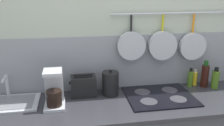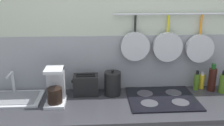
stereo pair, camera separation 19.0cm
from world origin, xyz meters
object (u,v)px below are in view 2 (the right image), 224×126
object	(u,v)px
bottle_cooking_wine	(202,81)
bottle_vinegar	(212,79)
kettle	(113,83)
bottle_olive_oil	(223,83)
bottle_dish_soap	(196,81)
toaster	(86,85)
coffee_maker	(56,88)

from	to	relation	value
bottle_cooking_wine	bottle_vinegar	bearing A→B (deg)	-37.13
kettle	bottle_olive_oil	size ratio (longest dim) A/B	1.14
bottle_dish_soap	bottle_cooking_wine	world-z (taller)	bottle_dish_soap
kettle	bottle_cooking_wine	world-z (taller)	kettle
kettle	bottle_dish_soap	xyz separation A→B (m)	(0.76, 0.05, -0.02)
bottle_olive_oil	kettle	bearing A→B (deg)	178.80
bottle_dish_soap	bottle_olive_oil	distance (m)	0.22
toaster	kettle	bearing A→B (deg)	-4.72
bottle_dish_soap	kettle	bearing A→B (deg)	-176.04
coffee_maker	bottle_cooking_wine	bearing A→B (deg)	8.69
bottle_dish_soap	bottle_vinegar	bearing A→B (deg)	-11.41
toaster	bottle_olive_oil	size ratio (longest dim) A/B	1.14
toaster	bottle_vinegar	size ratio (longest dim) A/B	0.91
bottle_cooking_wine	bottle_olive_oil	distance (m)	0.18
kettle	bottle_vinegar	distance (m)	0.89
coffee_maker	kettle	size ratio (longest dim) A/B	1.28
coffee_maker	bottle_cooking_wine	world-z (taller)	coffee_maker
coffee_maker	toaster	bearing A→B (deg)	29.93
bottle_olive_oil	bottle_vinegar	bearing A→B (deg)	149.47
coffee_maker	toaster	world-z (taller)	coffee_maker
bottle_cooking_wine	toaster	bearing A→B (deg)	-176.70
coffee_maker	bottle_olive_oil	bearing A→B (deg)	3.85
toaster	bottle_dish_soap	distance (m)	0.99
toaster	bottle_cooking_wine	bearing A→B (deg)	3.30
bottle_dish_soap	toaster	bearing A→B (deg)	-178.05
toaster	bottle_dish_soap	bearing A→B (deg)	1.95
coffee_maker	bottle_dish_soap	xyz separation A→B (m)	(1.23, 0.17, -0.04)
coffee_maker	bottle_vinegar	distance (m)	1.37
bottle_cooking_wine	bottle_olive_oil	world-z (taller)	bottle_olive_oil
bottle_olive_oil	bottle_cooking_wine	bearing A→B (deg)	146.26
kettle	bottle_dish_soap	distance (m)	0.77
bottle_cooking_wine	bottle_vinegar	distance (m)	0.10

